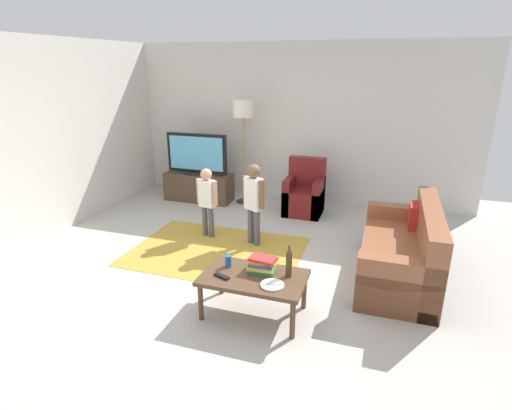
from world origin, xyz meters
The scene contains 17 objects.
ground centered at (0.00, 0.00, 0.00)m, with size 7.80×7.80×0.00m, color #B2ADA3.
wall_back centered at (0.00, 3.00, 1.35)m, with size 6.00×0.12×2.70m, color silver.
wall_left centered at (-3.00, 0.00, 1.35)m, with size 0.12×6.00×2.70m, color silver.
area_rug centered at (-0.50, 0.44, 0.00)m, with size 2.20×1.60×0.01m, color #B28C33.
tv_stand centered at (-1.64, 2.30, 0.24)m, with size 1.20×0.44×0.50m.
tv centered at (-1.64, 2.28, 0.85)m, with size 1.10×0.28×0.71m.
couch centered at (1.83, 0.50, 0.29)m, with size 0.80×1.80×0.86m.
armchair centered at (0.29, 2.26, 0.30)m, with size 0.60×0.60×0.90m.
floor_lamp centered at (-0.83, 2.45, 1.54)m, with size 0.36×0.36×1.78m.
child_near_tv centered at (-0.81, 0.87, 0.60)m, with size 0.33×0.16×0.99m.
child_center centered at (-0.10, 0.82, 0.67)m, with size 0.34×0.23×1.12m.
coffee_table centered at (0.41, -0.73, 0.37)m, with size 1.00×0.60×0.42m.
book_stack centered at (0.46, -0.61, 0.49)m, with size 0.29×0.25×0.15m.
bottle centered at (0.73, -0.63, 0.56)m, with size 0.06×0.06×0.32m.
tv_remote centered at (0.13, -0.85, 0.43)m, with size 0.17×0.05×0.02m, color black.
soda_can centered at (0.11, -0.63, 0.48)m, with size 0.07×0.07×0.12m, color #2659B2.
plate centered at (0.63, -0.85, 0.43)m, with size 0.22×0.22×0.02m.
Camera 1 is at (1.50, -3.97, 2.34)m, focal length 28.27 mm.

